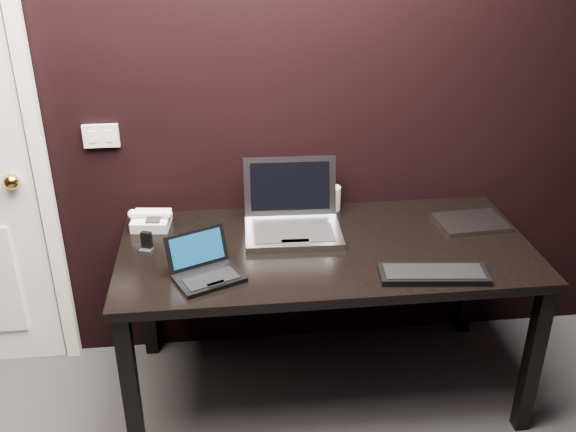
{
  "coord_description": "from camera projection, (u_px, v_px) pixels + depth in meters",
  "views": [
    {
      "loc": [
        -0.12,
        -0.89,
        2.02
      ],
      "look_at": [
        0.14,
        1.35,
        0.91
      ],
      "focal_mm": 40.0,
      "sensor_mm": 36.0,
      "label": 1
    }
  ],
  "objects": [
    {
      "name": "silver_laptop",
      "position": [
        292.0,
        220.0,
        2.75
      ],
      "size": [
        0.42,
        0.38,
        0.28
      ],
      "color": "#A0A1A6",
      "rests_on": "desk"
    },
    {
      "name": "netbook",
      "position": [
        206.0,
        269.0,
        2.42
      ],
      "size": [
        0.31,
        0.3,
        0.16
      ],
      "color": "black",
      "rests_on": "desk"
    },
    {
      "name": "ext_keyboard",
      "position": [
        434.0,
        274.0,
        2.43
      ],
      "size": [
        0.42,
        0.18,
        0.03
      ],
      "color": "black",
      "rests_on": "desk"
    },
    {
      "name": "closed_laptop",
      "position": [
        471.0,
        222.0,
        2.82
      ],
      "size": [
        0.3,
        0.23,
        0.02
      ],
      "color": "#959499",
      "rests_on": "desk"
    },
    {
      "name": "desk_phone",
      "position": [
        151.0,
        220.0,
        2.79
      ],
      "size": [
        0.2,
        0.16,
        0.1
      ],
      "color": "silver",
      "rests_on": "desk"
    },
    {
      "name": "desk",
      "position": [
        326.0,
        262.0,
        2.69
      ],
      "size": [
        1.7,
        0.8,
        0.74
      ],
      "color": "black",
      "rests_on": "ground"
    },
    {
      "name": "wall_back",
      "position": [
        245.0,
        89.0,
        2.73
      ],
      "size": [
        4.0,
        0.0,
        4.0
      ],
      "primitive_type": "plane",
      "rotation": [
        1.57,
        0.0,
        0.0
      ],
      "color": "black",
      "rests_on": "ground"
    },
    {
      "name": "pen_cup",
      "position": [
        331.0,
        197.0,
        2.94
      ],
      "size": [
        0.1,
        0.1,
        0.26
      ],
      "color": "white",
      "rests_on": "desk"
    },
    {
      "name": "mobile_phone",
      "position": [
        147.0,
        245.0,
        2.59
      ],
      "size": [
        0.06,
        0.06,
        0.09
      ],
      "color": "black",
      "rests_on": "desk"
    },
    {
      "name": "wall_switch",
      "position": [
        101.0,
        136.0,
        2.74
      ],
      "size": [
        0.15,
        0.02,
        0.1
      ],
      "color": "silver",
      "rests_on": "wall_back"
    }
  ]
}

